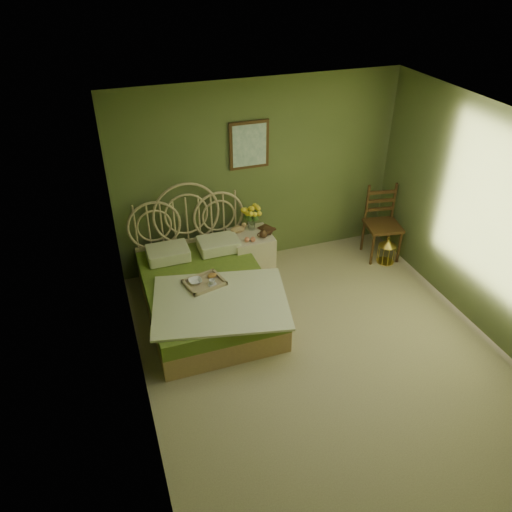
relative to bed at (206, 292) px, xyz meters
name	(u,v)px	position (x,y,z in m)	size (l,w,h in m)	color
floor	(323,354)	(1.06, -1.20, -0.30)	(4.50, 4.50, 0.00)	tan
ceiling	(345,135)	(1.06, -1.20, 2.30)	(4.50, 4.50, 0.00)	silver
wall_back	(259,175)	(1.06, 1.05, 1.00)	(4.00, 4.00, 0.00)	#596535
wall_left	(132,299)	(-0.94, -1.20, 1.00)	(4.50, 4.50, 0.00)	#596535
wall_right	(494,228)	(3.06, -1.20, 1.00)	(4.50, 4.50, 0.00)	#596535
wall_art	(249,145)	(0.92, 1.02, 1.45)	(0.54, 0.04, 0.64)	#341E0E
bed	(206,292)	(0.00, 0.00, 0.00)	(1.75, 2.21, 1.37)	tan
nightstand	(251,249)	(0.82, 0.69, 0.07)	(0.55, 0.55, 1.04)	beige
chair	(381,218)	(2.76, 0.53, 0.30)	(0.55, 0.55, 1.08)	#341E0E
birdcage	(387,251)	(2.76, 0.26, -0.12)	(0.25, 0.25, 0.38)	gold
book_lower	(263,231)	(1.00, 0.70, 0.32)	(0.16, 0.22, 0.02)	#381E0F
book_upper	(263,230)	(1.00, 0.70, 0.34)	(0.15, 0.20, 0.02)	#472819
cereal_bowl	(195,281)	(-0.14, -0.07, 0.25)	(0.16, 0.16, 0.04)	white
coffee_cup	(212,282)	(0.04, -0.18, 0.26)	(0.08, 0.08, 0.07)	white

